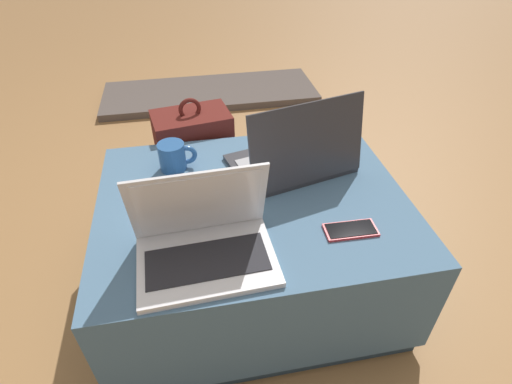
{
  "coord_description": "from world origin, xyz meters",
  "views": [
    {
      "loc": [
        -0.16,
        -0.92,
        1.17
      ],
      "look_at": [
        -0.0,
        -0.07,
        0.48
      ],
      "focal_mm": 28.0,
      "sensor_mm": 36.0,
      "label": 1
    }
  ],
  "objects": [
    {
      "name": "laptop_far",
      "position": [
        0.16,
        0.12,
        0.46
      ],
      "size": [
        0.43,
        0.34,
        0.27
      ],
      "rotation": [
        0.0,
        0.0,
        3.38
      ],
      "color": "#333338",
      "rests_on": "ottoman"
    },
    {
      "name": "cell_phone",
      "position": [
        0.24,
        -0.19,
        0.41
      ],
      "size": [
        0.15,
        0.07,
        0.01
      ],
      "rotation": [
        0.0,
        0.0,
        1.54
      ],
      "color": "red",
      "rests_on": "ottoman"
    },
    {
      "name": "coffee_mug",
      "position": [
        -0.23,
        0.2,
        0.45
      ],
      "size": [
        0.12,
        0.09,
        0.09
      ],
      "color": "#285693",
      "rests_on": "ottoman"
    },
    {
      "name": "laptop_near",
      "position": [
        -0.16,
        -0.2,
        0.45
      ],
      "size": [
        0.35,
        0.25,
        0.24
      ],
      "rotation": [
        0.0,
        0.0,
        0.04
      ],
      "color": "silver",
      "rests_on": "ottoman"
    },
    {
      "name": "backpack",
      "position": [
        -0.16,
        0.49,
        0.22
      ],
      "size": [
        0.32,
        0.27,
        0.52
      ],
      "rotation": [
        0.0,
        0.0,
        3.3
      ],
      "color": "#5B1E19",
      "rests_on": "ground_plane"
    },
    {
      "name": "ground_plane",
      "position": [
        0.0,
        0.0,
        0.0
      ],
      "size": [
        14.0,
        14.0,
        0.0
      ],
      "primitive_type": "plane",
      "color": "#9E7042"
    },
    {
      "name": "ottoman",
      "position": [
        0.0,
        0.0,
        0.2
      ],
      "size": [
        0.93,
        0.73,
        0.4
      ],
      "color": "#2A3D4E",
      "rests_on": "ground_plane"
    },
    {
      "name": "fireplace_hearth",
      "position": [
        0.0,
        1.61,
        0.02
      ],
      "size": [
        1.4,
        0.5,
        0.04
      ],
      "color": "#564C47",
      "rests_on": "ground_plane"
    }
  ]
}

